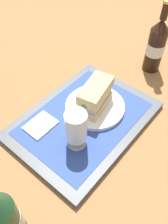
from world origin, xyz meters
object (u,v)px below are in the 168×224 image
object	(u,v)px
second_bottle	(156,45)
sandwich	(94,96)
plate	(94,106)
beer_glass	(76,128)
beer_bottle	(5,220)

from	to	relation	value
second_bottle	sandwich	bearing A→B (deg)	-5.15
plate	sandwich	distance (m)	0.05
beer_glass	beer_bottle	world-z (taller)	beer_bottle
beer_bottle	sandwich	bearing A→B (deg)	-166.69
sandwich	beer_bottle	bearing A→B (deg)	1.35
beer_bottle	second_bottle	distance (m)	0.73
plate	beer_glass	size ratio (longest dim) A/B	1.52
sandwich	beer_bottle	xyz separation A→B (m)	(0.40, 0.10, 0.03)
second_bottle	beer_bottle	bearing A→B (deg)	5.22
second_bottle	plate	bearing A→B (deg)	-5.33
sandwich	beer_bottle	world-z (taller)	beer_bottle
plate	beer_glass	distance (m)	0.16
sandwich	second_bottle	xyz separation A→B (m)	(-0.32, 0.03, 0.03)
beer_glass	beer_bottle	distance (m)	0.27
beer_bottle	second_bottle	world-z (taller)	same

